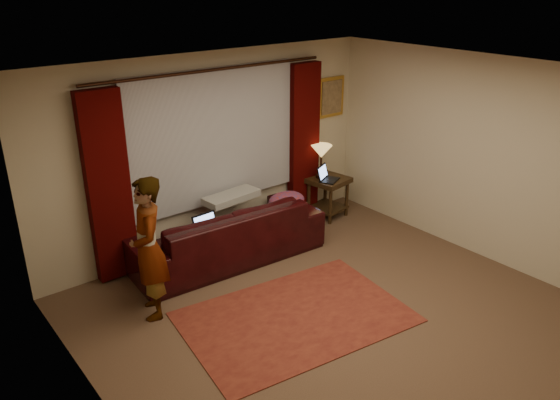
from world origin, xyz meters
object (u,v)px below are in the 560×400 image
object	(u,v)px
sofa	(225,223)
laptop_table	(330,173)
tiffany_lamp	(321,161)
laptop_sofa	(210,226)
end_table	(328,197)
person	(149,249)

from	to	relation	value
sofa	laptop_table	bearing A→B (deg)	-174.10
tiffany_lamp	laptop_table	xyz separation A→B (m)	(0.01, -0.18, -0.14)
laptop_sofa	end_table	distance (m)	2.35
sofa	laptop_sofa	xyz separation A→B (m)	(-0.34, -0.19, 0.12)
end_table	laptop_table	distance (m)	0.44
laptop_sofa	sofa	bearing A→B (deg)	25.32
person	tiffany_lamp	bearing A→B (deg)	123.51
end_table	laptop_table	size ratio (longest dim) A/B	1.85
laptop_sofa	end_table	world-z (taller)	laptop_sofa
sofa	tiffany_lamp	distance (m)	1.95
laptop_table	tiffany_lamp	bearing A→B (deg)	66.56
sofa	tiffany_lamp	xyz separation A→B (m)	(1.90, 0.26, 0.36)
sofa	end_table	xyz separation A→B (m)	(1.97, 0.16, -0.20)
end_table	laptop_sofa	bearing A→B (deg)	-171.44
tiffany_lamp	person	xyz separation A→B (m)	(-3.21, -0.81, -0.08)
sofa	laptop_sofa	world-z (taller)	sofa
end_table	person	bearing A→B (deg)	-167.78
tiffany_lamp	laptop_table	bearing A→B (deg)	-87.35
laptop_table	person	size ratio (longest dim) A/B	0.21
end_table	tiffany_lamp	xyz separation A→B (m)	(-0.07, 0.10, 0.56)
tiffany_lamp	laptop_sofa	bearing A→B (deg)	-168.77
laptop_sofa	laptop_table	xyz separation A→B (m)	(2.24, 0.26, 0.10)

